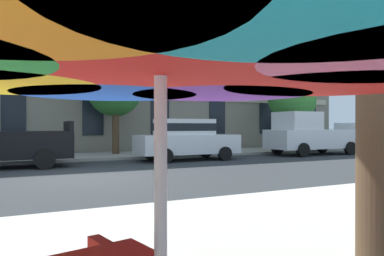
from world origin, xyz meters
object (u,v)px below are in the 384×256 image
Objects in this scene: street_tree_right at (292,99)px; patio_umbrella at (161,19)px; sedan_white at (186,138)px; pickup_white at (310,135)px; street_tree_middle at (114,83)px.

patio_umbrella is (-14.35, -15.50, -1.16)m from street_tree_right.
pickup_white reaches higher than sedan_white.
patio_umbrella is at bearing -132.79° from street_tree_right.
street_tree_middle is 10.64m from street_tree_right.
sedan_white is 14.09m from patio_umbrella.
pickup_white is 10.31m from street_tree_middle.
street_tree_middle is at bearing 176.04° from street_tree_right.
patio_umbrella reaches higher than sedan_white.
street_tree_right reaches higher than sedan_white.
street_tree_middle reaches higher than sedan_white.
street_tree_right is 1.31× the size of patio_umbrella.
street_tree_right is (1.26, 2.80, 2.09)m from pickup_white.
sedan_white is 0.86× the size of pickup_white.
street_tree_middle reaches higher than street_tree_right.
pickup_white is at bearing -20.73° from street_tree_middle.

